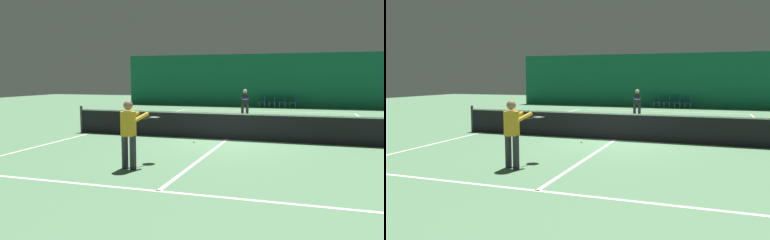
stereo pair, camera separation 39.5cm
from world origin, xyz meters
TOP-DOWN VIEW (x-y plane):
  - ground_plane at (0.00, 0.00)m, footprint 60.00×60.00m
  - backdrop_curtain at (0.00, 15.61)m, footprint 23.00×0.12m
  - court_line_baseline_far at (0.00, 11.90)m, footprint 11.00×0.10m
  - court_line_service_far at (0.00, 6.40)m, footprint 8.25×0.10m
  - court_line_service_near at (0.00, -6.40)m, footprint 8.25×0.10m
  - court_line_sideline_left at (-5.50, 0.00)m, footprint 0.10×23.80m
  - court_line_centre at (0.00, 0.00)m, footprint 0.10×12.80m
  - tennis_net at (0.00, 0.00)m, footprint 12.00×0.10m
  - player_near at (-1.34, -4.90)m, footprint 0.70×1.39m
  - player_far at (-0.44, 6.56)m, footprint 0.55×1.35m
  - courtside_chair_0 at (-0.47, 15.06)m, footprint 0.44×0.44m
  - courtside_chair_1 at (0.27, 15.06)m, footprint 0.44×0.44m
  - courtside_chair_2 at (1.01, 15.06)m, footprint 0.44×0.44m
  - courtside_chair_3 at (1.75, 15.06)m, footprint 0.44×0.44m
  - tennis_ball at (-0.92, -1.01)m, footprint 0.07×0.07m

SIDE VIEW (x-z plane):
  - ground_plane at x=0.00m, z-range 0.00..0.00m
  - court_line_baseline_far at x=0.00m, z-range 0.00..0.00m
  - court_line_service_far at x=0.00m, z-range 0.00..0.00m
  - court_line_service_near at x=0.00m, z-range 0.00..0.00m
  - court_line_sideline_left at x=-5.50m, z-range 0.00..0.00m
  - court_line_centre at x=0.00m, z-range 0.00..0.00m
  - tennis_ball at x=-0.92m, z-range 0.00..0.07m
  - courtside_chair_0 at x=-0.47m, z-range 0.07..0.91m
  - courtside_chair_1 at x=0.27m, z-range 0.07..0.91m
  - courtside_chair_2 at x=1.01m, z-range 0.07..0.91m
  - courtside_chair_3 at x=1.75m, z-range 0.07..0.91m
  - tennis_net at x=0.00m, z-range -0.02..1.05m
  - player_far at x=-0.44m, z-range 0.13..1.73m
  - player_near at x=-1.34m, z-range 0.14..1.79m
  - backdrop_curtain at x=0.00m, z-range 0.00..3.99m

